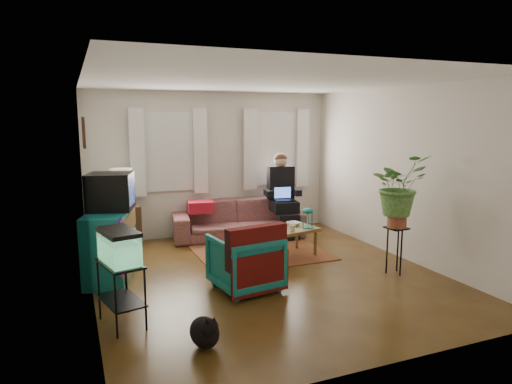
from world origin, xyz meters
name	(u,v)px	position (x,y,z in m)	size (l,w,h in m)	color
floor	(267,275)	(0.00, 0.00, 0.00)	(4.50, 5.00, 0.01)	#4F2B14
ceiling	(268,81)	(0.00, 0.00, 2.60)	(4.50, 5.00, 0.01)	white
wall_back	(213,164)	(0.00, 2.50, 1.30)	(4.50, 0.01, 2.60)	silver
wall_front	(389,221)	(0.00, -2.50, 1.30)	(4.50, 0.01, 2.60)	silver
wall_left	(87,192)	(-2.25, 0.00, 1.30)	(0.01, 5.00, 2.60)	silver
wall_right	(404,174)	(2.25, 0.00, 1.30)	(0.01, 5.00, 2.60)	silver
window_left	(169,152)	(-0.80, 2.48, 1.55)	(1.08, 0.04, 1.38)	white
window_right	(275,149)	(1.25, 2.48, 1.55)	(1.08, 0.04, 1.38)	white
curtains_left	(170,152)	(-0.80, 2.40, 1.55)	(1.36, 0.06, 1.50)	white
curtains_right	(277,149)	(1.25, 2.40, 1.55)	(1.36, 0.06, 1.50)	white
picture_frame	(84,132)	(-2.21, 0.85, 1.95)	(0.04, 0.32, 0.40)	#3D2616
area_rug	(261,252)	(0.33, 1.00, 0.01)	(2.00, 1.60, 0.01)	maroon
sofa	(238,213)	(0.32, 2.05, 0.45)	(2.30, 0.90, 0.90)	brown
seated_person	(282,198)	(1.13, 1.91, 0.68)	(0.57, 0.71, 1.37)	black
side_table	(124,226)	(-1.65, 2.22, 0.35)	(0.48, 0.48, 0.69)	#3E2017
table_lamp	(122,188)	(-1.65, 2.22, 0.99)	(0.36, 0.36, 0.63)	white
dresser	(110,245)	(-1.99, 0.67, 0.46)	(0.51, 1.03, 0.92)	#115067
crt_tv	(110,192)	(-1.94, 0.76, 1.17)	(0.56, 0.51, 0.49)	black
aquarium_stand	(121,294)	(-2.00, -0.81, 0.34)	(0.34, 0.60, 0.67)	black
aquarium	(119,246)	(-2.00, -0.81, 0.85)	(0.30, 0.55, 0.35)	#7FD899
black_cat	(204,329)	(-1.33, -1.59, 0.18)	(0.27, 0.42, 0.35)	black
armchair	(245,259)	(-0.45, -0.35, 0.39)	(0.76, 0.71, 0.78)	#136C72
serape_throw	(257,253)	(-0.41, -0.65, 0.55)	(0.78, 0.18, 0.64)	#9E0A0A
coffee_table	(282,243)	(0.54, 0.66, 0.23)	(1.09, 0.59, 0.45)	brown
cup_a	(273,230)	(0.32, 0.51, 0.50)	(0.12, 0.12, 0.10)	white
cup_b	(292,228)	(0.63, 0.50, 0.50)	(0.10, 0.10, 0.09)	beige
bowl	(293,224)	(0.81, 0.82, 0.48)	(0.21, 0.21, 0.05)	white
snack_tray	(261,229)	(0.22, 0.74, 0.47)	(0.34, 0.34, 0.04)	#B21414
birdcage	(308,218)	(0.94, 0.59, 0.61)	(0.18, 0.18, 0.32)	#115B6B
plant_stand	(395,250)	(1.67, -0.59, 0.33)	(0.28, 0.28, 0.66)	black
potted_plant	(398,195)	(1.67, -0.59, 1.11)	(0.75, 0.65, 0.83)	#599947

